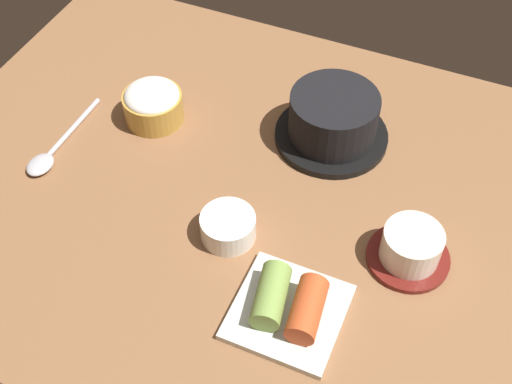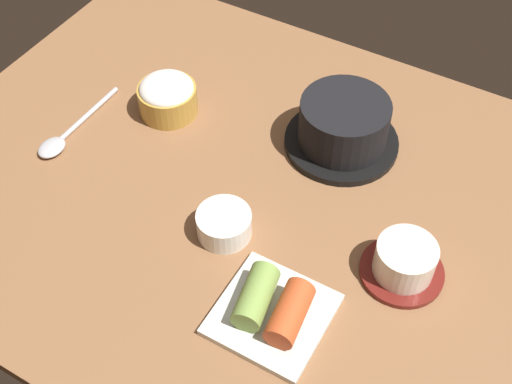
{
  "view_description": "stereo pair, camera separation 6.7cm",
  "coord_description": "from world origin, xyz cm",
  "px_view_note": "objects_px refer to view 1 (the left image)",
  "views": [
    {
      "loc": [
        25.59,
        -56.63,
        75.26
      ],
      "look_at": [
        2.0,
        -2.0,
        5.0
      ],
      "focal_mm": 46.92,
      "sensor_mm": 36.0,
      "label": 1
    },
    {
      "loc": [
        31.56,
        -53.65,
        75.26
      ],
      "look_at": [
        2.0,
        -2.0,
        5.0
      ],
      "focal_mm": 46.92,
      "sensor_mm": 36.0,
      "label": 2
    }
  ],
  "objects_px": {
    "tea_cup_with_saucer": "(411,248)",
    "kimchi_plate": "(289,307)",
    "stone_pot": "(333,119)",
    "spoon": "(50,154)",
    "banchan_cup_center": "(228,226)",
    "rice_bowl": "(153,103)"
  },
  "relations": [
    {
      "from": "stone_pot",
      "to": "spoon",
      "type": "distance_m",
      "value": 0.43
    },
    {
      "from": "kimchi_plate",
      "to": "banchan_cup_center",
      "type": "bearing_deg",
      "value": 145.68
    },
    {
      "from": "tea_cup_with_saucer",
      "to": "kimchi_plate",
      "type": "height_order",
      "value": "tea_cup_with_saucer"
    },
    {
      "from": "stone_pot",
      "to": "tea_cup_with_saucer",
      "type": "distance_m",
      "value": 0.24
    },
    {
      "from": "kimchi_plate",
      "to": "spoon",
      "type": "height_order",
      "value": "kimchi_plate"
    },
    {
      "from": "stone_pot",
      "to": "kimchi_plate",
      "type": "xyz_separation_m",
      "value": [
        0.05,
        -0.31,
        -0.02
      ]
    },
    {
      "from": "rice_bowl",
      "to": "kimchi_plate",
      "type": "height_order",
      "value": "rice_bowl"
    },
    {
      "from": "rice_bowl",
      "to": "stone_pot",
      "type": "bearing_deg",
      "value": 14.06
    },
    {
      "from": "stone_pot",
      "to": "tea_cup_with_saucer",
      "type": "xyz_separation_m",
      "value": [
        0.17,
        -0.17,
        -0.01
      ]
    },
    {
      "from": "stone_pot",
      "to": "spoon",
      "type": "relative_size",
      "value": 0.97
    },
    {
      "from": "rice_bowl",
      "to": "tea_cup_with_saucer",
      "type": "height_order",
      "value": "rice_bowl"
    },
    {
      "from": "tea_cup_with_saucer",
      "to": "spoon",
      "type": "height_order",
      "value": "tea_cup_with_saucer"
    },
    {
      "from": "banchan_cup_center",
      "to": "spoon",
      "type": "height_order",
      "value": "banchan_cup_center"
    },
    {
      "from": "kimchi_plate",
      "to": "spoon",
      "type": "relative_size",
      "value": 0.75
    },
    {
      "from": "rice_bowl",
      "to": "spoon",
      "type": "bearing_deg",
      "value": -127.12
    },
    {
      "from": "stone_pot",
      "to": "tea_cup_with_saucer",
      "type": "height_order",
      "value": "stone_pot"
    },
    {
      "from": "tea_cup_with_saucer",
      "to": "kimchi_plate",
      "type": "relative_size",
      "value": 0.82
    },
    {
      "from": "kimchi_plate",
      "to": "spoon",
      "type": "xyz_separation_m",
      "value": [
        -0.43,
        0.11,
        -0.01
      ]
    },
    {
      "from": "kimchi_plate",
      "to": "spoon",
      "type": "distance_m",
      "value": 0.44
    },
    {
      "from": "stone_pot",
      "to": "rice_bowl",
      "type": "height_order",
      "value": "stone_pot"
    },
    {
      "from": "tea_cup_with_saucer",
      "to": "kimchi_plate",
      "type": "bearing_deg",
      "value": -129.41
    },
    {
      "from": "stone_pot",
      "to": "tea_cup_with_saucer",
      "type": "relative_size",
      "value": 1.58
    }
  ]
}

